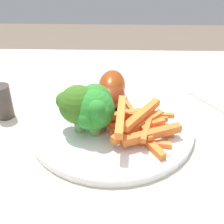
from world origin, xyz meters
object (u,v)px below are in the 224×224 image
Objects in this scene: chicken_drumstick_far at (109,97)px; chicken_drumstick_extra at (110,97)px; dinner_plate at (112,125)px; carrot_fries_pile at (138,125)px; broccoli_floret_middle at (78,105)px; broccoli_floret_front at (94,111)px; pepper_shaker at (3,102)px; dining_table at (73,182)px; broccoli_floret_back at (93,102)px; chicken_drumstick_near at (112,87)px.

chicken_drumstick_far is 0.00m from chicken_drumstick_extra.
carrot_fries_pile reaches higher than dinner_plate.
dinner_plate is 0.08m from broccoli_floret_middle.
carrot_fries_pile is 0.09m from chicken_drumstick_extra.
broccoli_floret_front is at bearing -175.97° from carrot_fries_pile.
broccoli_floret_front is 1.24× the size of pepper_shaker.
dining_table is at bearing 153.42° from broccoli_floret_middle.
broccoli_floret_back is 0.17m from pepper_shaker.
broccoli_floret_back is (0.02, 0.01, 0.00)m from broccoli_floret_middle.
dinner_plate is 4.46× the size of pepper_shaker.
dining_table is 10.25× the size of chicken_drumstick_far.
broccoli_floret_middle is 0.10m from carrot_fries_pile.
chicken_drumstick_near is (0.07, 0.09, 0.15)m from dining_table.
broccoli_floret_middle reaches higher than chicken_drumstick_extra.
dining_table is 0.19m from pepper_shaker.
carrot_fries_pile is 1.21× the size of chicken_drumstick_extra.
broccoli_floret_back reaches higher than carrot_fries_pile.
broccoli_floret_front is 0.17m from pepper_shaker.
broccoli_floret_back is at bearing -105.77° from chicken_drumstick_near.
dinner_plate is at bearing 24.37° from broccoli_floret_middle.
broccoli_floret_middle is (0.02, -0.01, 0.17)m from dining_table.
chicken_drumstick_far is (0.06, 0.06, 0.14)m from dining_table.
dinner_plate is 0.05m from chicken_drumstick_extra.
broccoli_floret_middle reaches higher than dining_table.
broccoli_floret_back is 0.09m from chicken_drumstick_near.
carrot_fries_pile is (0.07, 0.00, -0.03)m from broccoli_floret_front.
chicken_drumstick_extra reaches higher than dining_table.
broccoli_floret_front reaches higher than pepper_shaker.
broccoli_floret_back is at bearing -151.64° from dinner_plate.
chicken_drumstick_far is at bearing 58.05° from broccoli_floret_middle.
carrot_fries_pile reaches higher than chicken_drumstick_extra.
broccoli_floret_middle reaches higher than carrot_fries_pile.
carrot_fries_pile is at bearing -14.62° from pepper_shaker.
pepper_shaker reaches higher than chicken_drumstick_far.
chicken_drumstick_extra is at bearing 76.15° from broccoli_floret_front.
dinner_plate is 1.87× the size of carrot_fries_pile.
broccoli_floret_middle is at bearing 176.76° from carrot_fries_pile.
carrot_fries_pile is at bearing -34.45° from dinner_plate.
dining_table is 0.17m from broccoli_floret_middle.
broccoli_floret_middle reaches higher than chicken_drumstick_near.
carrot_fries_pile reaches higher than dining_table.
broccoli_floret_middle is at bearing 158.86° from broccoli_floret_front.
broccoli_floret_middle is 0.65× the size of chicken_drumstick_extra.
broccoli_floret_middle reaches higher than broccoli_floret_back.
dining_table is at bearing -170.25° from dinner_plate.
broccoli_floret_middle is at bearing -155.63° from dinner_plate.
chicken_drumstick_near is (-0.04, 0.10, 0.01)m from carrot_fries_pile.
dining_table is 0.17m from broccoli_floret_front.
broccoli_floret_back is 0.60× the size of chicken_drumstick_near.
broccoli_floret_front is 0.63× the size of chicken_drumstick_far.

